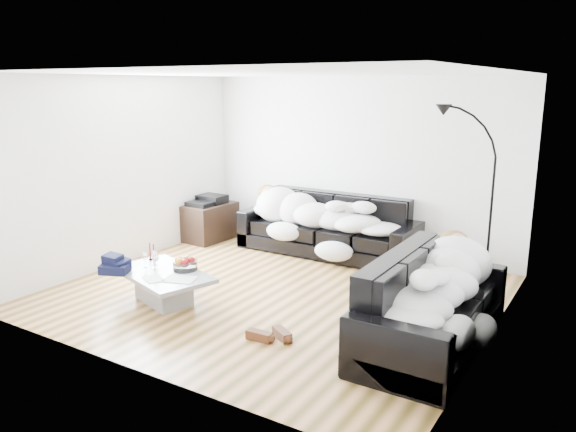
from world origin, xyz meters
The scene contains 24 objects.
ground centered at (0.00, 0.00, 0.00)m, with size 5.00×5.00×0.00m, color brown.
wall_back centered at (0.00, 2.25, 1.30)m, with size 5.00×0.02×2.60m, color silver.
wall_left centered at (-2.50, 0.00, 1.30)m, with size 0.02×4.50×2.60m, color silver.
wall_right centered at (2.50, 0.00, 1.30)m, with size 0.02×4.50×2.60m, color silver.
ceiling centered at (0.00, 0.00, 2.60)m, with size 5.00×5.00×0.00m, color white.
sofa_back centered at (-0.23, 1.78, 0.44)m, with size 2.67×0.93×0.87m, color black.
sofa_right centered at (2.05, -0.36, 0.44)m, with size 2.17×0.93×0.88m, color black.
sleeper_back centered at (-0.23, 1.73, 0.65)m, with size 2.26×0.78×0.45m, color white, non-canonical shape.
sleeper_right centered at (2.05, -0.36, 0.65)m, with size 1.86×0.79×0.46m, color white, non-canonical shape.
teal_cushion centered at (1.99, 0.31, 0.72)m, with size 0.36×0.30×0.20m, color #0A462B.
coffee_table centered at (-0.94, -0.93, 0.18)m, with size 1.25×0.73×0.36m, color #939699.
fruit_bowl centered at (-0.77, -0.73, 0.45)m, with size 0.28×0.28×0.18m, color white.
wine_glass_a centered at (-1.21, -0.78, 0.45)m, with size 0.07×0.07×0.17m, color white.
wine_glass_b centered at (-1.25, -0.90, 0.45)m, with size 0.07×0.07×0.18m, color white.
wine_glass_c centered at (-1.07, -0.91, 0.46)m, with size 0.08×0.08×0.19m, color white.
candle_left centered at (-1.40, -0.67, 0.47)m, with size 0.04×0.04×0.21m, color maroon.
candle_right centered at (-1.32, -0.68, 0.47)m, with size 0.04×0.04×0.21m, color maroon.
newspaper_a centered at (-0.60, -1.01, 0.37)m, with size 0.34×0.26×0.01m, color silver.
newspaper_b centered at (-0.85, -1.16, 0.37)m, with size 0.26×0.18×0.01m, color silver.
navy_jacket centered at (-1.42, -1.22, 0.53)m, with size 0.33×0.28×0.17m, color black, non-canonical shape.
shoes centered at (0.66, -1.11, 0.05)m, with size 0.46×0.33×0.10m, color #472311, non-canonical shape.
av_cabinet centered at (-2.25, 1.47, 0.30)m, with size 0.59×0.86×0.59m, color black.
stereo centered at (-2.25, 1.47, 0.66)m, with size 0.44×0.34×0.13m, color black.
floor_lamp centered at (2.09, 1.76, 0.99)m, with size 0.72×0.29×1.97m, color black, non-canonical shape.
Camera 1 is at (3.53, -5.39, 2.47)m, focal length 35.00 mm.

